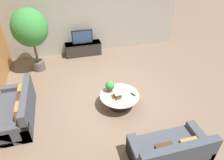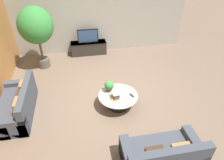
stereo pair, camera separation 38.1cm
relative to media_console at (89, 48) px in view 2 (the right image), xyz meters
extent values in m
plane|color=brown|center=(0.38, -2.94, -0.27)|extent=(24.00, 24.00, 0.00)
cube|color=#A39E93|center=(0.38, 0.32, 1.23)|extent=(7.40, 0.12, 3.00)
cube|color=#2D2823|center=(0.00, 0.00, -0.01)|extent=(1.43, 0.48, 0.51)
cube|color=#2D2823|center=(0.00, 0.00, 0.24)|extent=(1.45, 0.50, 0.02)
cube|color=black|center=(0.00, 0.00, 0.52)|extent=(0.82, 0.08, 0.54)
cube|color=navy|center=(0.00, -0.04, 0.52)|extent=(0.75, 0.00, 0.49)
cube|color=black|center=(0.00, 0.00, 0.26)|extent=(0.25, 0.13, 0.02)
cylinder|color=black|center=(0.53, -3.40, -0.26)|extent=(0.61, 0.61, 0.02)
cylinder|color=black|center=(0.53, -3.40, -0.08)|extent=(0.10, 0.10, 0.37)
cylinder|color=gray|center=(0.53, -3.40, 0.11)|extent=(1.11, 1.11, 0.02)
cube|color=#3D424C|center=(-2.24, -3.22, -0.06)|extent=(0.84, 1.80, 0.42)
cube|color=#3D424C|center=(-1.90, -3.22, 0.36)|extent=(0.16, 1.80, 0.42)
cube|color=#3D424C|center=(-2.24, -2.42, 0.00)|extent=(0.84, 0.20, 0.54)
cube|color=#3D424C|center=(-2.24, -4.02, 0.00)|extent=(0.84, 0.20, 0.54)
cube|color=olive|center=(-2.06, -2.82, 0.31)|extent=(0.12, 0.36, 0.32)
cube|color=#422D1E|center=(-2.06, -3.22, 0.30)|extent=(0.15, 0.32, 0.30)
cube|color=olive|center=(-2.06, -3.62, 0.33)|extent=(0.18, 0.38, 0.36)
cube|color=#3D424C|center=(1.06, -5.30, -0.06)|extent=(1.64, 0.84, 0.42)
cube|color=#3D424C|center=(1.06, -5.64, 0.36)|extent=(1.64, 0.16, 0.42)
cube|color=#3D424C|center=(1.78, -5.30, 0.00)|extent=(0.20, 0.84, 0.54)
cube|color=#3D424C|center=(0.34, -5.30, 0.00)|extent=(0.20, 0.84, 0.54)
cube|color=olive|center=(1.32, -5.48, 0.32)|extent=(0.37, 0.15, 0.34)
cube|color=#422D1E|center=(0.80, -5.48, 0.31)|extent=(0.36, 0.16, 0.33)
cylinder|color=#514C47|center=(-1.75, -0.75, -0.10)|extent=(0.43, 0.43, 0.33)
cylinder|color=brown|center=(-1.75, -0.75, 0.38)|extent=(0.08, 0.08, 0.63)
ellipsoid|color=#337F38|center=(-1.75, -0.75, 1.33)|extent=(1.17, 1.17, 1.27)
cylinder|color=#514C47|center=(0.32, -3.16, 0.16)|extent=(0.15, 0.15, 0.08)
sphere|color=#337F38|center=(0.32, -3.16, 0.32)|extent=(0.26, 0.26, 0.26)
cube|color=gold|center=(0.43, -3.50, 0.14)|extent=(0.25, 0.23, 0.03)
cube|color=#A32823|center=(0.43, -3.51, 0.17)|extent=(0.18, 0.23, 0.04)
cube|color=#2D4C84|center=(0.45, -3.50, 0.21)|extent=(0.19, 0.24, 0.03)
cube|color=#232326|center=(0.44, -3.49, 0.24)|extent=(0.21, 0.21, 0.03)
cube|color=beige|center=(0.44, -3.49, 0.27)|extent=(0.20, 0.21, 0.04)
cube|color=black|center=(0.90, -3.49, 0.13)|extent=(0.09, 0.16, 0.02)
camera|label=1|loc=(-0.78, -7.52, 3.67)|focal=32.00mm
camera|label=2|loc=(-0.41, -7.60, 3.67)|focal=32.00mm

